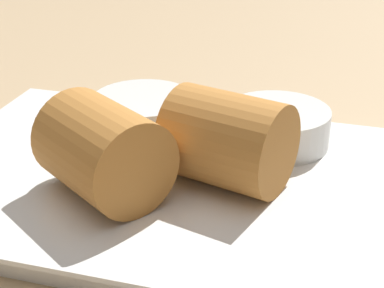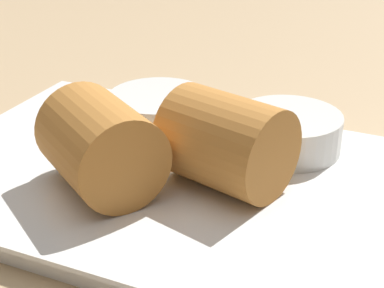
% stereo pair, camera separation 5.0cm
% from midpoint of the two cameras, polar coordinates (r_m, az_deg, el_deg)
% --- Properties ---
extents(table_surface, '(1.80, 1.40, 0.02)m').
position_cam_midpoint_polar(table_surface, '(0.44, -5.89, -3.83)').
color(table_surface, tan).
rests_on(table_surface, ground).
extents(serving_plate, '(0.35, 0.22, 0.01)m').
position_cam_midpoint_polar(serving_plate, '(0.40, -3.55, -3.97)').
color(serving_plate, white).
rests_on(serving_plate, table_surface).
extents(roll_front_left, '(0.08, 0.07, 0.06)m').
position_cam_midpoint_polar(roll_front_left, '(0.38, -1.14, 0.42)').
color(roll_front_left, '#B77533').
rests_on(roll_front_left, serving_plate).
extents(roll_front_right, '(0.09, 0.09, 0.06)m').
position_cam_midpoint_polar(roll_front_right, '(0.38, -12.02, -0.51)').
color(roll_front_right, '#B77533').
rests_on(roll_front_right, serving_plate).
extents(dipping_bowl_near, '(0.07, 0.07, 0.03)m').
position_cam_midpoint_polar(dipping_bowl_near, '(0.44, 4.35, 1.60)').
color(dipping_bowl_near, silver).
rests_on(dipping_bowl_near, serving_plate).
extents(dipping_bowl_far, '(0.07, 0.07, 0.03)m').
position_cam_midpoint_polar(dipping_bowl_far, '(0.46, -7.42, 2.79)').
color(dipping_bowl_far, silver).
rests_on(dipping_bowl_far, serving_plate).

